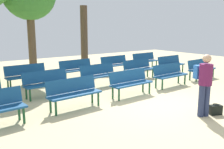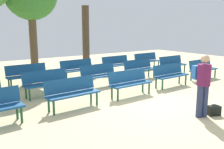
{
  "view_description": "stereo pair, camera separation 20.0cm",
  "coord_description": "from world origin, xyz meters",
  "px_view_note": "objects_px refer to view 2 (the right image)",
  "views": [
    {
      "loc": [
        -5.53,
        -4.77,
        2.36
      ],
      "look_at": [
        0.0,
        2.72,
        0.55
      ],
      "focal_mm": 40.13,
      "sensor_mm": 36.0,
      "label": 1
    },
    {
      "loc": [
        -5.37,
        -4.88,
        2.36
      ],
      "look_at": [
        0.0,
        2.72,
        0.55
      ],
      "focal_mm": 40.13,
      "sensor_mm": 36.0,
      "label": 2
    }
  ],
  "objects_px": {
    "bench_r2_c2": "(78,68)",
    "bench_r2_c4": "(147,60)",
    "bench_r0_c2": "(130,81)",
    "bench_r0_c3": "(170,74)",
    "tree_2": "(86,39)",
    "bench_r0_c1": "(72,91)",
    "bench_r0_c4": "(202,68)",
    "handbag": "(214,110)",
    "bench_r1_c2": "(99,74)",
    "visitor_with_backpack": "(203,82)",
    "bench_r1_c3": "(139,68)",
    "bench_r2_c3": "(117,63)",
    "bench_r1_c1": "(47,81)",
    "bench_r2_c1": "(27,74)",
    "bench_r1_c4": "(172,64)"
  },
  "relations": [
    {
      "from": "bench_r2_c2",
      "to": "bench_r2_c4",
      "type": "bearing_deg",
      "value": 0.03
    },
    {
      "from": "bench_r0_c2",
      "to": "bench_r2_c4",
      "type": "height_order",
      "value": "same"
    },
    {
      "from": "bench_r0_c3",
      "to": "tree_2",
      "type": "xyz_separation_m",
      "value": [
        -0.91,
        5.09,
        1.19
      ]
    },
    {
      "from": "bench_r2_c4",
      "to": "tree_2",
      "type": "xyz_separation_m",
      "value": [
        -3.01,
        1.51,
        1.19
      ]
    },
    {
      "from": "bench_r0_c1",
      "to": "bench_r2_c4",
      "type": "relative_size",
      "value": 1.0
    },
    {
      "from": "bench_r0_c4",
      "to": "handbag",
      "type": "distance_m",
      "value": 4.91
    },
    {
      "from": "bench_r0_c1",
      "to": "bench_r1_c2",
      "type": "xyz_separation_m",
      "value": [
        2.09,
        1.82,
        0.0
      ]
    },
    {
      "from": "bench_r2_c2",
      "to": "bench_r2_c4",
      "type": "relative_size",
      "value": 1.01
    },
    {
      "from": "visitor_with_backpack",
      "to": "handbag",
      "type": "xyz_separation_m",
      "value": [
        0.37,
        -0.16,
        -0.8
      ]
    },
    {
      "from": "bench_r1_c3",
      "to": "bench_r2_c3",
      "type": "xyz_separation_m",
      "value": [
        -0.04,
        1.68,
        0.0
      ]
    },
    {
      "from": "bench_r1_c2",
      "to": "bench_r0_c3",
      "type": "bearing_deg",
      "value": -38.79
    },
    {
      "from": "bench_r0_c2",
      "to": "handbag",
      "type": "height_order",
      "value": "bench_r0_c2"
    },
    {
      "from": "tree_2",
      "to": "bench_r0_c4",
      "type": "bearing_deg",
      "value": -57.47
    },
    {
      "from": "bench_r2_c4",
      "to": "visitor_with_backpack",
      "type": "distance_m",
      "value": 7.55
    },
    {
      "from": "bench_r0_c1",
      "to": "bench_r1_c2",
      "type": "relative_size",
      "value": 1.0
    },
    {
      "from": "bench_r1_c2",
      "to": "bench_r0_c4",
      "type": "bearing_deg",
      "value": -21.77
    },
    {
      "from": "bench_r2_c4",
      "to": "bench_r1_c2",
      "type": "bearing_deg",
      "value": -157.86
    },
    {
      "from": "bench_r0_c3",
      "to": "bench_r2_c2",
      "type": "distance_m",
      "value": 4.06
    },
    {
      "from": "bench_r0_c3",
      "to": "bench_r0_c4",
      "type": "relative_size",
      "value": 1.0
    },
    {
      "from": "bench_r1_c2",
      "to": "handbag",
      "type": "distance_m",
      "value": 4.64
    },
    {
      "from": "bench_r1_c3",
      "to": "tree_2",
      "type": "relative_size",
      "value": 0.48
    },
    {
      "from": "bench_r2_c2",
      "to": "bench_r1_c1",
      "type": "bearing_deg",
      "value": -143.23
    },
    {
      "from": "bench_r0_c1",
      "to": "tree_2",
      "type": "bearing_deg",
      "value": 53.85
    },
    {
      "from": "bench_r0_c1",
      "to": "bench_r0_c4",
      "type": "height_order",
      "value": "same"
    },
    {
      "from": "bench_r0_c2",
      "to": "bench_r2_c3",
      "type": "xyz_separation_m",
      "value": [
        2.08,
        3.59,
        0.0
      ]
    },
    {
      "from": "bench_r2_c1",
      "to": "bench_r1_c1",
      "type": "bearing_deg",
      "value": -87.89
    },
    {
      "from": "bench_r2_c2",
      "to": "bench_r2_c3",
      "type": "bearing_deg",
      "value": -0.26
    },
    {
      "from": "bench_r0_c1",
      "to": "bench_r0_c4",
      "type": "relative_size",
      "value": 1.0
    },
    {
      "from": "bench_r1_c4",
      "to": "bench_r2_c4",
      "type": "distance_m",
      "value": 1.78
    },
    {
      "from": "bench_r1_c4",
      "to": "visitor_with_backpack",
      "type": "xyz_separation_m",
      "value": [
        -4.09,
        -4.6,
        0.43
      ]
    },
    {
      "from": "bench_r2_c4",
      "to": "bench_r1_c1",
      "type": "bearing_deg",
      "value": -164.44
    },
    {
      "from": "bench_r1_c1",
      "to": "bench_r2_c4",
      "type": "relative_size",
      "value": 1.01
    },
    {
      "from": "bench_r0_c1",
      "to": "handbag",
      "type": "height_order",
      "value": "bench_r0_c1"
    },
    {
      "from": "bench_r2_c1",
      "to": "handbag",
      "type": "height_order",
      "value": "bench_r2_c1"
    },
    {
      "from": "bench_r0_c2",
      "to": "bench_r1_c3",
      "type": "bearing_deg",
      "value": 40.27
    },
    {
      "from": "bench_r1_c1",
      "to": "tree_2",
      "type": "relative_size",
      "value": 0.48
    },
    {
      "from": "bench_r1_c1",
      "to": "handbag",
      "type": "xyz_separation_m",
      "value": [
        2.95,
        -4.44,
        -0.37
      ]
    },
    {
      "from": "bench_r1_c1",
      "to": "handbag",
      "type": "height_order",
      "value": "bench_r1_c1"
    },
    {
      "from": "bench_r1_c1",
      "to": "bench_r2_c4",
      "type": "xyz_separation_m",
      "value": [
        6.59,
        2.1,
        0.0
      ]
    },
    {
      "from": "bench_r0_c2",
      "to": "bench_r1_c4",
      "type": "bearing_deg",
      "value": 22.51
    },
    {
      "from": "bench_r1_c3",
      "to": "handbag",
      "type": "xyz_separation_m",
      "value": [
        -1.48,
        -4.7,
        -0.37
      ]
    },
    {
      "from": "bench_r0_c4",
      "to": "visitor_with_backpack",
      "type": "relative_size",
      "value": 0.98
    },
    {
      "from": "bench_r1_c2",
      "to": "bench_r2_c3",
      "type": "distance_m",
      "value": 2.84
    },
    {
      "from": "bench_r0_c1",
      "to": "bench_r1_c3",
      "type": "height_order",
      "value": "same"
    },
    {
      "from": "tree_2",
      "to": "visitor_with_backpack",
      "type": "distance_m",
      "value": 7.99
    },
    {
      "from": "bench_r0_c1",
      "to": "bench_r0_c3",
      "type": "height_order",
      "value": "same"
    },
    {
      "from": "bench_r0_c3",
      "to": "bench_r1_c2",
      "type": "height_order",
      "value": "same"
    },
    {
      "from": "bench_r0_c2",
      "to": "bench_r2_c4",
      "type": "xyz_separation_m",
      "value": [
        4.28,
        3.74,
        0.0
      ]
    },
    {
      "from": "bench_r2_c1",
      "to": "bench_r2_c4",
      "type": "relative_size",
      "value": 1.0
    },
    {
      "from": "bench_r0_c4",
      "to": "bench_r1_c4",
      "type": "bearing_deg",
      "value": 89.84
    }
  ]
}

